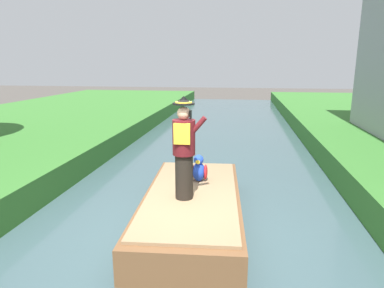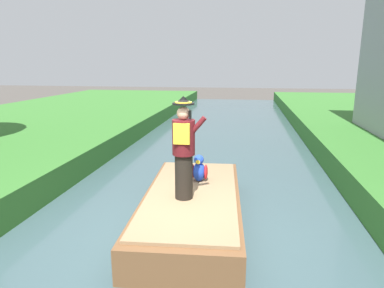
{
  "view_description": "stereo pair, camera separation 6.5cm",
  "coord_description": "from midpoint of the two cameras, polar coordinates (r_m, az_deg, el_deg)",
  "views": [
    {
      "loc": [
        0.89,
        -5.35,
        3.1
      ],
      "look_at": [
        -0.03,
        0.84,
        1.61
      ],
      "focal_mm": 31.75,
      "sensor_mm": 36.0,
      "label": 1
    },
    {
      "loc": [
        0.95,
        -5.34,
        3.1
      ],
      "look_at": [
        -0.03,
        0.84,
        1.61
      ],
      "focal_mm": 31.75,
      "sensor_mm": 36.0,
      "label": 2
    }
  ],
  "objects": [
    {
      "name": "parrot_plush",
      "position": [
        7.05,
        0.89,
        -4.34
      ],
      "size": [
        0.36,
        0.34,
        0.57
      ],
      "color": "blue",
      "rests_on": "boat"
    },
    {
      "name": "canal_water",
      "position": [
        6.22,
        -1.23,
        -15.97
      ],
      "size": [
        6.5,
        48.0,
        0.1
      ],
      "primitive_type": "cube",
      "color": "#3D565B",
      "rests_on": "ground"
    },
    {
      "name": "person_pirate",
      "position": [
        5.98,
        -1.65,
        -0.8
      ],
      "size": [
        0.61,
        0.42,
        1.85
      ],
      "rotation": [
        0.0,
        0.0,
        -0.05
      ],
      "color": "black",
      "rests_on": "boat"
    },
    {
      "name": "ground_plane",
      "position": [
        6.25,
        -1.22,
        -16.37
      ],
      "size": [
        80.0,
        80.0,
        0.0
      ],
      "primitive_type": "plane",
      "color": "#4C4742"
    },
    {
      "name": "boat",
      "position": [
        6.66,
        -0.26,
        -10.52
      ],
      "size": [
        2.07,
        4.31,
        0.61
      ],
      "color": "brown",
      "rests_on": "canal_water"
    }
  ]
}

